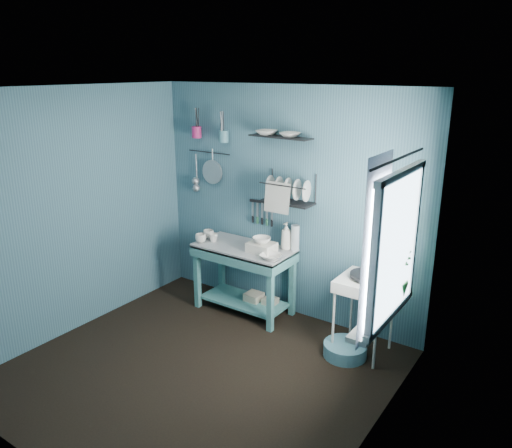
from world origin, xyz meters
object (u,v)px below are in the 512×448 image
Objects in this scene: soap_bottle at (286,236)px; hotplate_stand at (363,316)px; dish_rack at (288,188)px; storage_tin_small at (270,306)px; utensil_cup_magenta at (197,132)px; utensil_cup_teal at (224,136)px; wash_tub at (262,247)px; water_bottle at (295,238)px; colander at (212,172)px; storage_tin_large at (254,302)px; floor_basin at (345,350)px; work_counter at (244,279)px; potted_plant at (392,274)px; mug_right at (208,234)px; frying_pan at (366,275)px; mug_left at (201,238)px; mug_mid at (213,238)px.

soap_bottle is 1.19m from hotplate_stand.
dish_rack is 1.37m from storage_tin_small.
utensil_cup_magenta is 1.00× the size of utensil_cup_teal.
water_bottle is (0.27, 0.24, 0.09)m from wash_tub.
colander is at bearing 169.73° from storage_tin_small.
utensil_cup_magenta is (-1.34, -0.00, 1.03)m from water_bottle.
storage_tin_large is at bearing -157.96° from water_bottle.
utensil_cup_teal is at bearing 178.83° from soap_bottle.
water_bottle is 1.40× the size of storage_tin_small.
storage_tin_small is (0.72, -0.14, -1.83)m from utensil_cup_teal.
utensil_cup_teal is at bearing 162.24° from storage_tin_large.
dish_rack is (-1.00, 0.22, 1.08)m from hotplate_stand.
water_bottle is at bearing 0.12° from utensil_cup_magenta.
utensil_cup_teal is at bearing 166.20° from floor_basin.
potted_plant is (1.84, -0.49, 0.68)m from work_counter.
potted_plant reaches higher than wash_tub.
mug_right is 0.22× the size of dish_rack.
floor_basin is (-0.09, -0.16, -0.32)m from hotplate_stand.
storage_tin_large is (0.52, -0.17, -1.82)m from utensil_cup_teal.
frying_pan is at bearing 131.79° from potted_plant.
utensil_cup_teal reaches higher than storage_tin_large.
wash_tub is (0.73, 0.14, 0.00)m from mug_left.
utensil_cup_teal reaches higher than frying_pan.
wash_tub is 2.15× the size of utensil_cup_magenta.
water_bottle is at bearing 163.45° from frying_pan.
potted_plant is (2.46, -0.74, -0.43)m from colander.
potted_plant is 2.05m from storage_tin_large.
utensil_cup_magenta is 2.88m from potted_plant.
potted_plant is at bearing -7.01° from work_counter.
utensil_cup_magenta is (-1.27, 0.05, 0.48)m from dish_rack.
wash_tub is 1.13m from colander.
utensil_cup_teal is (-0.87, 0.05, 0.46)m from dish_rack.
wash_tub is 0.30m from soap_bottle.
utensil_cup_teal is 0.65× the size of storage_tin_small.
utensil_cup_magenta reaches higher than wash_tub.
mug_right is 0.30× the size of floor_basin.
soap_bottle is (0.42, 0.20, 0.54)m from work_counter.
potted_plant is (1.38, -0.66, -0.40)m from dish_rack.
mug_left is at bearing -158.20° from soap_bottle.
utensil_cup_teal reaches higher than work_counter.
water_bottle is at bearing 20.81° from mug_left.
floor_basin is at bearing -5.24° from mug_mid.
floor_basin is (1.77, -0.44, -1.86)m from utensil_cup_teal.
potted_plant is at bearing -28.37° from water_bottle.
mug_left is at bearing -160.10° from storage_tin_large.
utensil_cup_teal reaches higher than mug_left.
storage_tin_small is (0.30, 0.08, -0.29)m from work_counter.
potted_plant is at bearing -26.00° from soap_bottle.
storage_tin_large is (-0.32, -0.15, -0.81)m from soap_bottle.
dish_rack is 1.08m from colander.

